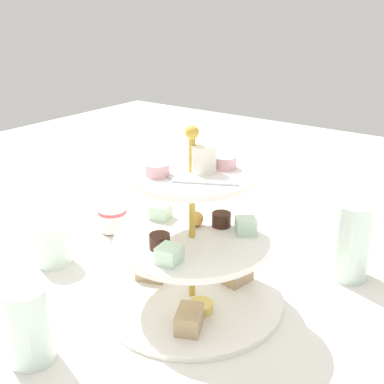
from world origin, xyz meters
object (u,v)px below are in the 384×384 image
(teacup_with_saucer, at_px, (113,221))
(butter_knife_right, at_px, (222,215))
(water_glass_tall_right, at_px, (351,241))
(water_glass_short_left, at_px, (52,244))
(water_glass_mid_back, at_px, (28,324))
(tiered_serving_stand, at_px, (192,253))

(teacup_with_saucer, bearing_deg, butter_knife_right, 54.79)
(water_glass_tall_right, bearing_deg, butter_knife_right, 164.78)
(water_glass_short_left, bearing_deg, water_glass_tall_right, 30.91)
(butter_knife_right, xyz_separation_m, water_glass_mid_back, (0.04, -0.53, 0.05))
(water_glass_tall_right, distance_m, water_glass_mid_back, 0.52)
(water_glass_short_left, bearing_deg, water_glass_mid_back, -44.99)
(water_glass_mid_back, bearing_deg, butter_knife_right, 94.33)
(water_glass_short_left, height_order, teacup_with_saucer, water_glass_short_left)
(water_glass_short_left, distance_m, water_glass_mid_back, 0.25)
(tiered_serving_stand, height_order, water_glass_short_left, tiered_serving_stand)
(water_glass_tall_right, xyz_separation_m, butter_knife_right, (-0.31, 0.08, -0.07))
(water_glass_short_left, xyz_separation_m, teacup_with_saucer, (-0.00, 0.15, -0.01))
(water_glass_tall_right, xyz_separation_m, water_glass_short_left, (-0.45, -0.27, -0.03))
(water_glass_short_left, xyz_separation_m, butter_knife_right, (0.14, 0.35, -0.04))
(water_glass_mid_back, bearing_deg, tiered_serving_stand, 68.05)
(water_glass_tall_right, height_order, teacup_with_saucer, water_glass_tall_right)
(tiered_serving_stand, bearing_deg, teacup_with_saucer, 159.89)
(water_glass_tall_right, height_order, water_glass_mid_back, water_glass_tall_right)
(tiered_serving_stand, relative_size, water_glass_tall_right, 2.11)
(tiered_serving_stand, bearing_deg, butter_knife_right, 114.08)
(tiered_serving_stand, height_order, teacup_with_saucer, tiered_serving_stand)
(water_glass_tall_right, distance_m, teacup_with_saucer, 0.46)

